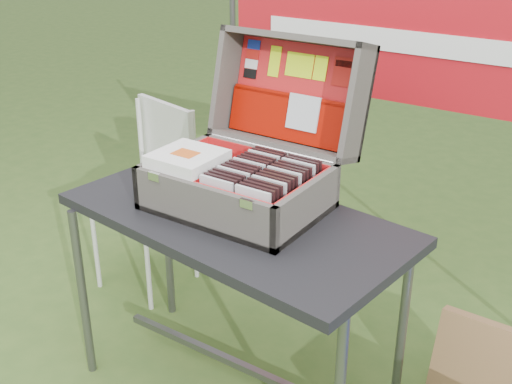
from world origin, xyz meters
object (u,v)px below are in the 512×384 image
Objects in this scene: cardboard_box at (482,371)px; chair at (143,202)px; table at (236,306)px; suitcase at (246,130)px.

chair is at bearing -178.00° from cardboard_box.
table is 0.70m from suitcase.
cardboard_box is (1.74, 0.02, -0.27)m from chair.
cardboard_box is at bearing 19.09° from suitcase.
table reaches higher than cardboard_box.
chair is at bearing 162.06° from table.
table is 2.07× the size of suitcase.
suitcase is at bearing 109.99° from table.
chair is at bearing 161.04° from suitcase.
table is 0.99m from cardboard_box.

